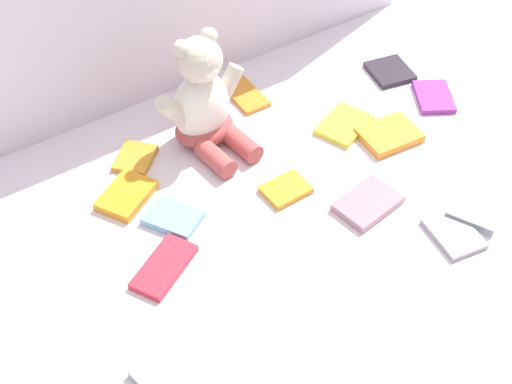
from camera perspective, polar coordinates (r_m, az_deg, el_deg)
name	(u,v)px	position (r m, az deg, el deg)	size (l,w,h in m)	color
ground_plane	(220,201)	(1.43, -2.93, -0.70)	(3.20, 3.20, 0.00)	silver
teddy_bear	(204,104)	(1.50, -4.20, 7.02)	(0.22, 0.20, 0.26)	white
book_case_1	(245,95)	(1.67, -0.90, 7.77)	(0.07, 0.12, 0.01)	orange
book_case_2	(433,96)	(1.72, 13.95, 7.48)	(0.08, 0.11, 0.01)	#862D8E
book_case_3	(390,72)	(1.77, 10.67, 9.46)	(0.09, 0.10, 0.01)	#2A232F
book_case_4	(135,158)	(1.53, -9.65, 2.68)	(0.07, 0.09, 0.01)	orange
book_case_5	(368,203)	(1.43, 8.94, -0.89)	(0.09, 0.13, 0.02)	#A67684
book_case_6	(173,218)	(1.40, -6.66, -2.05)	(0.07, 0.11, 0.02)	#71ADD2
book_case_7	(344,125)	(1.60, 7.06, 5.35)	(0.09, 0.12, 0.01)	gold
book_case_8	(286,189)	(1.45, 2.40, 0.20)	(0.07, 0.09, 0.01)	orange
book_case_9	(454,234)	(1.42, 15.55, -3.22)	(0.08, 0.11, 0.01)	#96919D
book_case_10	(126,195)	(1.45, -10.34, -0.27)	(0.08, 0.11, 0.02)	orange
book_case_11	(477,208)	(1.47, 17.27, -1.24)	(0.10, 0.10, 0.02)	#8CA3AA
book_case_12	(164,267)	(1.32, -7.37, -5.97)	(0.07, 0.14, 0.01)	red
book_case_13	(389,135)	(1.59, 10.62, 4.52)	(0.10, 0.12, 0.02)	orange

